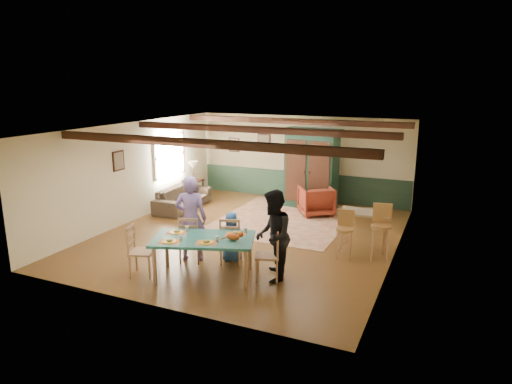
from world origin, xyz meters
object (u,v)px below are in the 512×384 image
at_px(person_child, 232,237).
at_px(person_man, 191,218).
at_px(dining_chair_far_right, 231,240).
at_px(dining_chair_end_right, 267,254).
at_px(cat, 233,236).
at_px(dining_chair_far_left, 191,238).
at_px(person_woman, 273,236).
at_px(end_table, 193,189).
at_px(armchair, 316,201).
at_px(table_lamp, 193,170).
at_px(bar_stool_right, 381,233).
at_px(counter_table, 364,230).
at_px(armoire, 311,169).
at_px(bar_stool_left, 345,235).
at_px(dining_table, 204,258).
at_px(dining_chair_end_left, 142,251).
at_px(sofa, 183,198).

bearing_deg(person_child, person_man, -0.00).
relative_size(dining_chair_far_right, dining_chair_end_right, 1.00).
bearing_deg(cat, dining_chair_far_left, 139.20).
distance_m(person_woman, person_child, 1.31).
relative_size(dining_chair_far_right, end_table, 1.55).
bearing_deg(person_man, armchair, -127.91).
height_order(person_man, table_lamp, person_man).
bearing_deg(person_woman, bar_stool_right, 118.36).
xyz_separation_m(person_child, counter_table, (2.45, 1.86, -0.09)).
xyz_separation_m(cat, armoire, (-0.20, 5.64, 0.30)).
relative_size(end_table, table_lamp, 1.09).
bearing_deg(cat, dining_chair_end_right, 9.46).
bearing_deg(person_child, bar_stool_left, -172.11).
relative_size(person_child, cat, 2.79).
bearing_deg(dining_table, end_table, 123.49).
height_order(dining_chair_end_left, end_table, dining_chair_end_left).
distance_m(dining_table, bar_stool_left, 3.10).
distance_m(dining_chair_far_left, dining_chair_end_left, 1.12).
xyz_separation_m(dining_chair_end_right, cat, (-0.58, -0.32, 0.39)).
bearing_deg(dining_chair_far_left, armoire, -121.09).
distance_m(dining_chair_end_left, end_table, 5.96).
bearing_deg(dining_table, dining_chair_far_left, 138.48).
xyz_separation_m(end_table, table_lamp, (0.00, 0.00, 0.63)).
height_order(dining_chair_far_right, sofa, dining_chair_far_right).
relative_size(sofa, bar_stool_right, 1.86).
height_order(person_man, person_woman, person_man).
distance_m(dining_chair_end_left, counter_table, 4.95).
bearing_deg(person_child, dining_chair_far_left, 5.71).
bearing_deg(dining_chair_end_right, dining_chair_far_left, -114.92).
xyz_separation_m(dining_chair_far_left, cat, (1.26, -0.49, 0.39)).
bearing_deg(counter_table, end_table, 158.92).
relative_size(dining_chair_end_left, sofa, 0.46).
xyz_separation_m(cat, armchair, (0.17, 4.95, -0.49)).
bearing_deg(person_woman, bar_stool_left, 128.61).
xyz_separation_m(dining_chair_end_left, armchair, (1.94, 5.46, -0.09)).
bearing_deg(sofa, dining_chair_far_left, -149.08).
height_order(dining_chair_end_left, sofa, dining_chair_end_left).
bearing_deg(person_woman, dining_chair_far_right, -130.27).
relative_size(dining_chair_far_right, dining_chair_end_left, 1.00).
xyz_separation_m(dining_table, person_woman, (1.27, 0.45, 0.49)).
height_order(dining_chair_far_left, table_lamp, table_lamp).
xyz_separation_m(counter_table, bar_stool_left, (-0.28, -0.74, 0.08)).
distance_m(person_child, armoire, 4.83).
bearing_deg(counter_table, dining_chair_far_left, -145.45).
xyz_separation_m(person_man, person_woman, (1.97, -0.22, -0.04)).
bearing_deg(bar_stool_right, armchair, 122.16).
xyz_separation_m(person_child, table_lamp, (-3.51, 4.16, 0.42)).
distance_m(dining_table, armchair, 5.11).
xyz_separation_m(person_woman, armoire, (-0.88, 5.28, 0.31)).
relative_size(person_man, sofa, 0.83).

